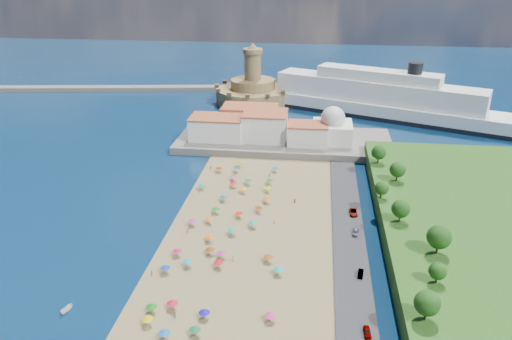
# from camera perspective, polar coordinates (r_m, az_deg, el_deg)

# --- Properties ---
(ground) EXTENTS (700.00, 700.00, 0.00)m
(ground) POSITION_cam_1_polar(r_m,az_deg,el_deg) (148.82, -2.75, -6.50)
(ground) COLOR #071938
(ground) RESTS_ON ground
(terrace) EXTENTS (90.00, 36.00, 3.00)m
(terrace) POSITION_cam_1_polar(r_m,az_deg,el_deg) (213.32, 3.22, 3.31)
(terrace) COLOR #59544C
(terrace) RESTS_ON ground
(jetty) EXTENTS (18.00, 70.00, 2.40)m
(jetty) POSITION_cam_1_polar(r_m,az_deg,el_deg) (248.75, -1.27, 6.16)
(jetty) COLOR #59544C
(jetty) RESTS_ON ground
(breakwater) EXTENTS (199.03, 34.77, 2.60)m
(breakwater) POSITION_cam_1_polar(r_m,az_deg,el_deg) (318.73, -17.95, 8.84)
(breakwater) COLOR #59544C
(breakwater) RESTS_ON ground
(waterfront_buildings) EXTENTS (57.00, 29.00, 11.00)m
(waterfront_buildings) POSITION_cam_1_polar(r_m,az_deg,el_deg) (213.09, -0.24, 5.14)
(waterfront_buildings) COLOR silver
(waterfront_buildings) RESTS_ON terrace
(domed_building) EXTENTS (16.00, 16.00, 15.00)m
(domed_building) POSITION_cam_1_polar(r_m,az_deg,el_deg) (208.72, 8.73, 4.79)
(domed_building) COLOR silver
(domed_building) RESTS_ON terrace
(fortress) EXTENTS (40.00, 40.00, 32.40)m
(fortress) POSITION_cam_1_polar(r_m,az_deg,el_deg) (275.94, -0.36, 9.04)
(fortress) COLOR olive
(fortress) RESTS_ON ground
(cruise_ship) EXTENTS (127.61, 66.47, 28.34)m
(cruise_ship) POSITION_cam_1_polar(r_m,az_deg,el_deg) (258.91, 13.58, 7.85)
(cruise_ship) COLOR black
(cruise_ship) RESTS_ON ground
(beach_parasols) EXTENTS (32.66, 114.96, 2.20)m
(beach_parasols) POSITION_cam_1_polar(r_m,az_deg,el_deg) (139.34, -3.99, -7.73)
(beach_parasols) COLOR gray
(beach_parasols) RESTS_ON beach
(beachgoers) EXTENTS (37.29, 100.98, 1.80)m
(beachgoers) POSITION_cam_1_polar(r_m,az_deg,el_deg) (147.62, -3.72, -6.30)
(beachgoers) COLOR tan
(beachgoers) RESTS_ON beach
(moored_boats) EXTENTS (6.69, 15.54, 1.59)m
(moored_boats) POSITION_cam_1_polar(r_m,az_deg,el_deg) (117.60, -21.54, -16.96)
(moored_boats) COLOR white
(moored_boats) RESTS_ON ground
(parked_cars) EXTENTS (2.40, 58.14, 1.37)m
(parked_cars) POSITION_cam_1_polar(r_m,az_deg,el_deg) (141.16, 11.47, -8.12)
(parked_cars) COLOR gray
(parked_cars) RESTS_ON promenade
(hillside_trees) EXTENTS (15.65, 104.18, 7.69)m
(hillside_trees) POSITION_cam_1_polar(r_m,az_deg,el_deg) (137.80, 17.11, -5.41)
(hillside_trees) COLOR #382314
(hillside_trees) RESTS_ON hillside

